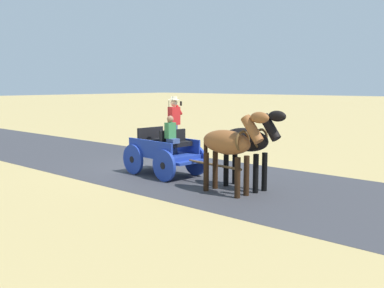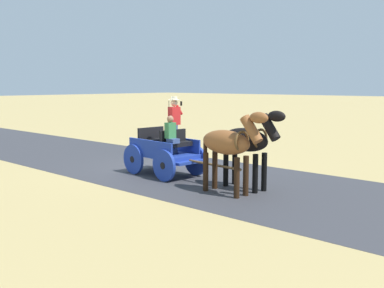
# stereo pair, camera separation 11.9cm
# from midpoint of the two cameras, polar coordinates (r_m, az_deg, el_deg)

# --- Properties ---
(ground_plane) EXTENTS (200.00, 200.00, 0.00)m
(ground_plane) POSITION_cam_midpoint_polar(r_m,az_deg,el_deg) (15.25, -4.72, -3.18)
(ground_plane) COLOR tan
(road_surface) EXTENTS (5.73, 160.00, 0.01)m
(road_surface) POSITION_cam_midpoint_polar(r_m,az_deg,el_deg) (15.24, -4.72, -3.17)
(road_surface) COLOR #38383D
(road_surface) RESTS_ON ground
(horse_drawn_carriage) EXTENTS (1.60, 4.52, 2.50)m
(horse_drawn_carriage) POSITION_cam_midpoint_polar(r_m,az_deg,el_deg) (14.02, -3.67, -0.75)
(horse_drawn_carriage) COLOR #1E3899
(horse_drawn_carriage) RESTS_ON ground
(horse_near_side) EXTENTS (0.75, 2.14, 2.21)m
(horse_near_side) POSITION_cam_midpoint_polar(r_m,az_deg,el_deg) (12.12, 7.02, 0.31)
(horse_near_side) COLOR black
(horse_near_side) RESTS_ON ground
(horse_off_side) EXTENTS (0.66, 2.13, 2.21)m
(horse_off_side) POSITION_cam_midpoint_polar(r_m,az_deg,el_deg) (11.52, 4.57, -0.04)
(horse_off_side) COLOR brown
(horse_off_side) RESTS_ON ground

